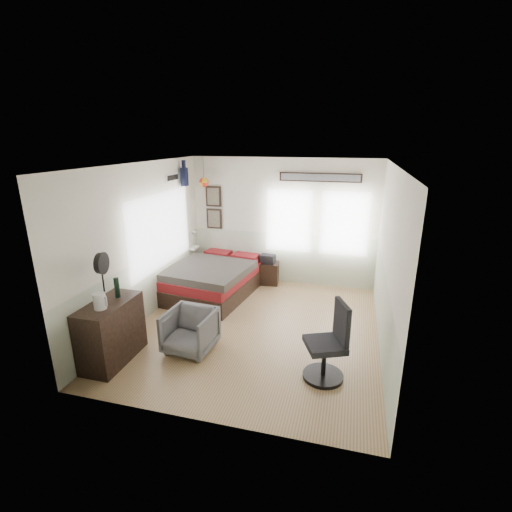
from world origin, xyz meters
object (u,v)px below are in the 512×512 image
Objects in this scene: nightstand at (268,273)px; task_chair at (329,348)px; dresser at (111,332)px; armchair at (190,331)px; bed at (214,279)px.

task_chair is at bearing -69.61° from nightstand.
dresser is 3.04m from task_chair.
dresser is 1.41× the size of armchair.
task_chair is (3.02, 0.37, -0.01)m from dresser.
nightstand is at bearing 93.29° from task_chair.
dresser reaches higher than armchair.
armchair is at bearing -105.88° from nightstand.
dresser is at bearing -119.15° from nightstand.
bed is 1.27m from nightstand.
task_chair is (1.55, -3.10, 0.20)m from nightstand.
task_chair is at bearing -34.28° from bed.
task_chair is (2.48, -2.24, 0.12)m from bed.
task_chair reaches higher than armchair.
task_chair is at bearing 0.21° from armchair.
dresser is 0.92× the size of task_chair.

